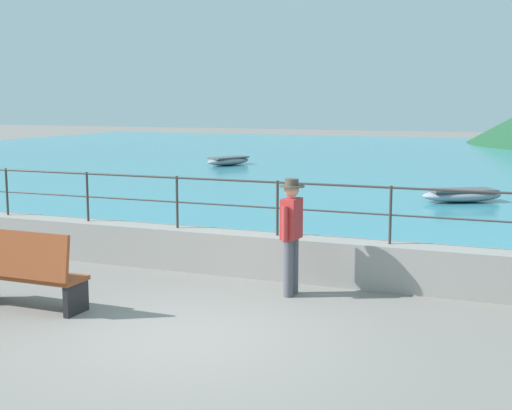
# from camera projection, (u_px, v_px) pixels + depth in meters

# --- Properties ---
(ground_plane) EXTENTS (120.00, 120.00, 0.00)m
(ground_plane) POSITION_uv_depth(u_px,v_px,m) (187.00, 337.00, 8.67)
(ground_plane) COLOR slate
(promenade_wall) EXTENTS (20.00, 0.56, 0.70)m
(promenade_wall) POSITION_uv_depth(u_px,v_px,m) (277.00, 256.00, 11.55)
(promenade_wall) COLOR gray
(promenade_wall) RESTS_ON ground
(railing) EXTENTS (18.44, 0.04, 0.90)m
(railing) POSITION_uv_depth(u_px,v_px,m) (277.00, 197.00, 11.41)
(railing) COLOR #383330
(railing) RESTS_ON promenade_wall
(lake_water) EXTENTS (64.00, 44.32, 0.06)m
(lake_water) POSITION_uv_depth(u_px,v_px,m) (448.00, 163.00, 32.37)
(lake_water) COLOR teal
(lake_water) RESTS_ON ground
(bench_main) EXTENTS (1.70, 0.57, 1.13)m
(bench_main) POSITION_uv_depth(u_px,v_px,m) (24.00, 270.00, 9.74)
(bench_main) COLOR brown
(bench_main) RESTS_ON ground
(person_walking) EXTENTS (0.38, 0.57, 1.75)m
(person_walking) POSITION_uv_depth(u_px,v_px,m) (291.00, 231.00, 10.39)
(person_walking) COLOR #4C4C56
(person_walking) RESTS_ON ground
(boat_2) EXTENTS (1.75, 2.47, 0.36)m
(boat_2) POSITION_uv_depth(u_px,v_px,m) (228.00, 161.00, 31.03)
(boat_2) COLOR gray
(boat_2) RESTS_ON lake_water
(boat_3) EXTENTS (2.44, 1.93, 0.36)m
(boat_3) POSITION_uv_depth(u_px,v_px,m) (462.00, 195.00, 19.77)
(boat_3) COLOR gray
(boat_3) RESTS_ON lake_water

